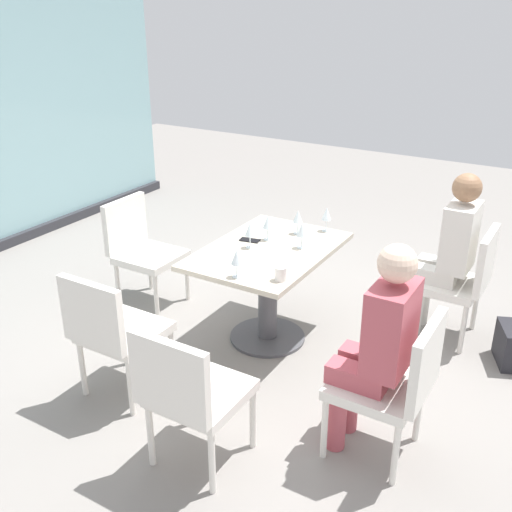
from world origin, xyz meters
The scene contains 18 objects.
ground_plane centered at (0.00, 0.00, 0.00)m, with size 12.00×12.00×0.00m, color gray.
dining_table_main centered at (0.00, 0.00, 0.53)m, with size 1.17×0.80×0.73m.
chair_front_right centered at (0.73, -1.19, 0.50)m, with size 0.46×0.50×0.87m.
chair_front_left centered at (-0.73, -1.19, 0.50)m, with size 0.46×0.50×0.87m.
chair_near_window centered at (0.00, 1.19, 0.50)m, with size 0.46×0.51×0.87m.
chair_far_left centered at (-1.09, 0.47, 0.50)m, with size 0.50×0.46×0.87m.
chair_side_end centered at (-1.36, -0.31, 0.50)m, with size 0.50×0.46×0.87m.
person_front_right centered at (0.73, -1.08, 0.70)m, with size 0.34×0.39×1.26m.
person_front_left centered at (-0.73, -1.08, 0.70)m, with size 0.34×0.39×1.26m.
wine_glass_0 centered at (0.36, -0.05, 0.86)m, with size 0.07×0.07×0.18m.
wine_glass_1 centered at (-0.05, 0.12, 0.86)m, with size 0.07×0.07×0.18m.
wine_glass_2 centered at (-0.50, -0.06, 0.86)m, with size 0.07×0.07×0.18m.
wine_glass_3 centered at (0.13, -0.19, 0.86)m, with size 0.07×0.07×0.18m.
wine_glass_4 centered at (0.14, 0.09, 0.86)m, with size 0.07×0.07×0.18m.
wine_glass_5 centered at (0.52, -0.20, 0.86)m, with size 0.07×0.07×0.18m.
coffee_cup centered at (-0.40, -0.32, 0.78)m, with size 0.08×0.08×0.09m, color white.
cell_phone_on_table centered at (0.06, 0.19, 0.73)m, with size 0.07×0.14×0.01m, color black.
handbag_0 centered at (0.58, -1.61, 0.14)m, with size 0.30×0.16×0.28m, color #232328.
Camera 1 is at (-3.36, -1.90, 2.36)m, focal length 41.87 mm.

